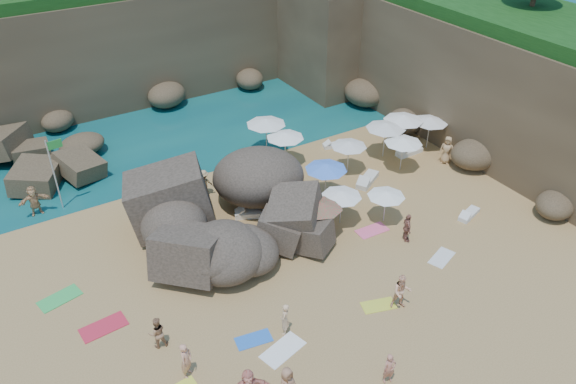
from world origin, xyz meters
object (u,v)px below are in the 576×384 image
flag_pole (55,165)px  parasol_2 (404,118)px  person_stand_1 (157,333)px  parasol_1 (266,121)px  parasol_0 (285,135)px  person_stand_0 (186,360)px  person_stand_4 (447,150)px  person_stand_6 (285,319)px  lounger_0 (232,240)px  person_stand_5 (34,200)px  rock_outcrop (233,236)px  person_stand_3 (407,228)px  person_stand_2 (204,183)px

flag_pole → parasol_2: bearing=-12.6°
parasol_2 → person_stand_1: size_ratio=1.71×
flag_pole → parasol_1: flag_pole is taller
flag_pole → parasol_0: (13.05, -2.36, -0.68)m
person_stand_0 → person_stand_4: size_ratio=0.92×
parasol_2 → person_stand_6: (-14.88, -9.81, -1.46)m
lounger_0 → person_stand_5: 11.27m
parasol_1 → lounger_0: parasol_1 is taller
person_stand_6 → parasol_0: bearing=-168.7°
flag_pole → parasol_2: size_ratio=1.65×
flag_pole → lounger_0: size_ratio=2.77×
parasol_0 → person_stand_5: (-14.52, 2.48, -1.15)m
person_stand_1 → flag_pole: bearing=-76.3°
person_stand_4 → person_stand_6: 17.50m
parasol_2 → lounger_0: size_ratio=1.68×
person_stand_1 → person_stand_5: bearing=-69.7°
parasol_0 → person_stand_0: size_ratio=1.41×
parasol_0 → person_stand_6: (-7.31, -12.05, -1.26)m
person_stand_0 → person_stand_5: bearing=60.1°
person_stand_4 → lounger_0: bearing=-123.3°
rock_outcrop → person_stand_4: 15.00m
parasol_2 → parasol_0: bearing=163.5°
parasol_1 → person_stand_3: (1.51, -11.88, -1.41)m
parasol_1 → parasol_2: size_ratio=0.99×
lounger_0 → rock_outcrop: bearing=27.4°
parasol_1 → person_stand_1: bearing=-134.9°
person_stand_1 → parasol_0: bearing=-131.2°
parasol_0 → person_stand_4: parasol_0 is taller
parasol_2 → person_stand_0: size_ratio=1.54×
rock_outcrop → lounger_0: 0.44m
person_stand_4 → person_stand_5: 24.51m
person_stand_1 → person_stand_5: person_stand_5 is taller
flag_pole → person_stand_2: size_ratio=2.57×
person_stand_0 → person_stand_6: 4.37m
flag_pole → person_stand_5: flag_pole is taller
parasol_0 → person_stand_5: bearing=170.3°
rock_outcrop → person_stand_5: (-8.32, 7.48, 0.89)m
parasol_2 → person_stand_6: bearing=-146.6°
parasol_0 → person_stand_4: size_ratio=1.29×
lounger_0 → parasol_2: bearing=-15.0°
person_stand_5 → parasol_0: bearing=-12.1°
rock_outcrop → flag_pole: flag_pole is taller
flag_pole → parasol_1: 12.82m
rock_outcrop → parasol_1: size_ratio=3.35×
person_stand_0 → person_stand_2: (5.85, 11.30, -0.01)m
rock_outcrop → lounger_0: (-0.24, -0.35, 0.12)m
person_stand_4 → person_stand_1: bearing=-111.0°
parasol_0 → person_stand_2: bearing=-173.6°
flag_pole → person_stand_3: size_ratio=2.63×
person_stand_4 → person_stand_6: bearing=-100.8°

